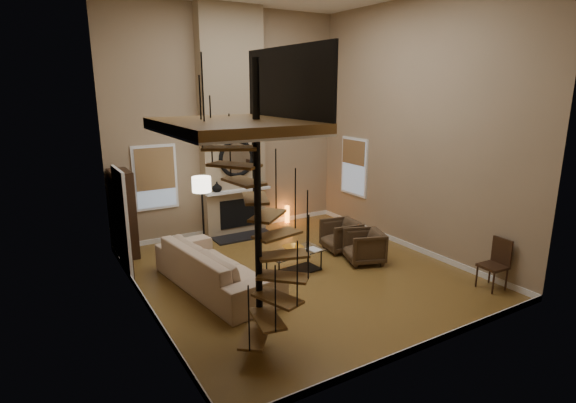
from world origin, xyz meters
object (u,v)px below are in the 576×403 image
hutch (123,214)px  coffee_table (294,259)px  side_chair (496,261)px  floor_lamp (202,190)px  sofa (215,267)px  armchair_near (344,235)px  armchair_far (367,246)px  accent_lamp (287,214)px

hutch → coffee_table: size_ratio=1.56×
side_chair → hutch: bearing=136.4°
floor_lamp → hutch: bearing=158.5°
hutch → coffee_table: bearing=-45.7°
hutch → coffee_table: 3.91m
sofa → armchair_near: bearing=-91.8°
sofa → coffee_table: 1.64m
armchair_far → floor_lamp: bearing=-111.5°
hutch → sofa: size_ratio=0.65×
sofa → side_chair: side_chair is taller
side_chair → armchair_near: bearing=111.1°
hutch → armchair_far: 5.34m
armchair_far → hutch: bearing=-105.1°
sofa → accent_lamp: size_ratio=6.39×
armchair_far → coffee_table: bearing=-80.7°
sofa → armchair_far: bearing=-106.7°
sofa → armchair_far: size_ratio=3.80×
sofa → accent_lamp: (3.24, 2.82, -0.15)m
armchair_far → floor_lamp: floor_lamp is taller
hutch → accent_lamp: size_ratio=4.18×
armchair_far → side_chair: side_chair is taller
accent_lamp → hutch: bearing=-176.7°
accent_lamp → side_chair: size_ratio=0.48×
floor_lamp → side_chair: (3.94, -4.65, -0.89)m
sofa → armchair_near: (3.28, 0.36, -0.04)m
side_chair → floor_lamp: bearing=130.3°
sofa → floor_lamp: (0.52, 1.95, 1.02)m
floor_lamp → accent_lamp: floor_lamp is taller
armchair_near → floor_lamp: bearing=-111.6°
armchair_near → sofa: bearing=-75.4°
coffee_table → side_chair: 3.80m
hutch → floor_lamp: hutch is taller
coffee_table → floor_lamp: bearing=117.4°
armchair_far → floor_lamp: (-2.73, 2.45, 1.06)m
coffee_table → accent_lamp: bearing=61.7°
hutch → floor_lamp: (1.59, -0.63, 0.46)m
accent_lamp → side_chair: bearing=-77.6°
side_chair → sofa: bearing=148.8°
armchair_near → accent_lamp: (-0.04, 2.47, -0.10)m
hutch → side_chair: size_ratio=2.03×
sofa → side_chair: bearing=-129.2°
accent_lamp → coffee_table: bearing=-118.3°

